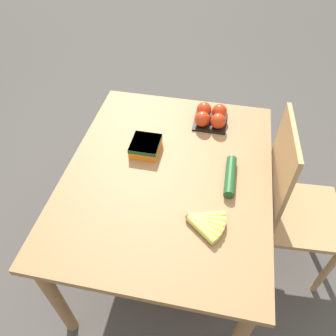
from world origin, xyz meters
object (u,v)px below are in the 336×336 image
object	(u,v)px
chair	(291,206)
banana_bunch	(205,223)
cucumber_near	(230,176)
tomato_pack	(211,116)
carrot_bag	(146,146)

from	to	relation	value
chair	banana_bunch	bearing A→B (deg)	126.56
banana_bunch	cucumber_near	bearing A→B (deg)	162.82
chair	cucumber_near	bearing A→B (deg)	100.76
tomato_pack	cucumber_near	bearing A→B (deg)	18.75
chair	tomato_pack	size ratio (longest dim) A/B	5.74
banana_bunch	tomato_pack	distance (m)	0.67
carrot_bag	banana_bunch	bearing A→B (deg)	41.95
banana_bunch	carrot_bag	bearing A→B (deg)	-138.05
chair	cucumber_near	xyz separation A→B (m)	(0.09, -0.34, 0.25)
cucumber_near	tomato_pack	bearing A→B (deg)	-161.25
chair	carrot_bag	xyz separation A→B (m)	(-0.03, -0.76, 0.26)
chair	carrot_bag	world-z (taller)	chair
tomato_pack	cucumber_near	world-z (taller)	tomato_pack
chair	banana_bunch	size ratio (longest dim) A/B	6.12
banana_bunch	cucumber_near	distance (m)	0.28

